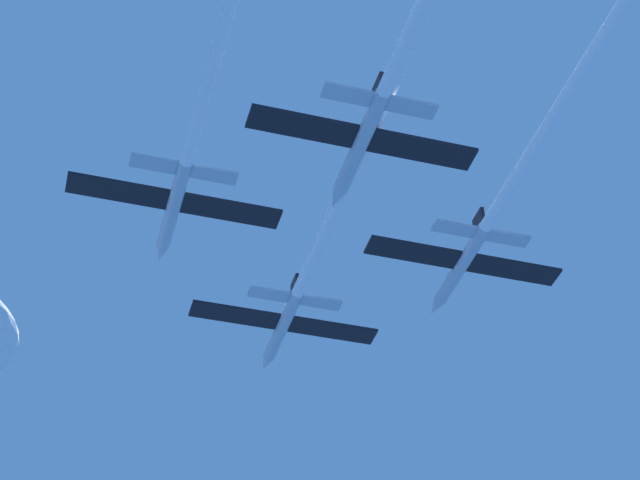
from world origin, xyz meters
TOP-DOWN VIEW (x-y plane):
  - jet_lead at (0.23, -19.18)m, footprint 17.00×63.23m
  - jet_right_wing at (12.70, -29.06)m, footprint 17.00×57.91m

SIDE VIEW (x-z plane):
  - jet_lead at x=0.23m, z-range -1.13..1.68m
  - jet_right_wing at x=12.70m, z-range -0.68..2.14m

